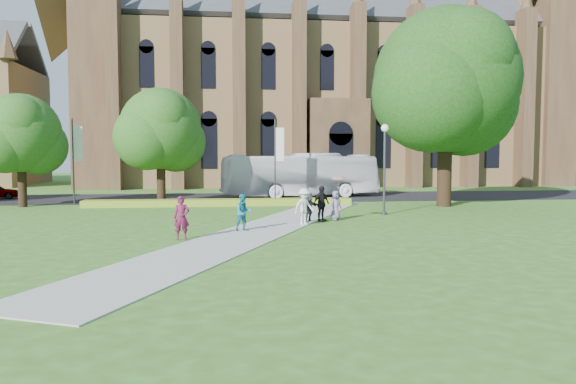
{
  "coord_description": "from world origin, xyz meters",
  "views": [
    {
      "loc": [
        -1.99,
        -25.03,
        3.59
      ],
      "look_at": [
        1.47,
        3.23,
        1.6
      ],
      "focal_mm": 35.0,
      "sensor_mm": 36.0,
      "label": 1
    }
  ],
  "objects": [
    {
      "name": "large_tree",
      "position": [
        13.0,
        11.0,
        8.37
      ],
      "size": [
        9.6,
        9.6,
        13.2
      ],
      "color": "#332114",
      "rests_on": "ground"
    },
    {
      "name": "pedestrian_1",
      "position": [
        -0.91,
        0.43,
        0.89
      ],
      "size": [
        0.97,
        0.84,
        1.69
      ],
      "primitive_type": "imported",
      "rotation": [
        0.0,
        0.0,
        0.28
      ],
      "color": "#1B6E88",
      "rests_on": "footpath"
    },
    {
      "name": "banner_pole_0",
      "position": [
        2.11,
        15.2,
        3.39
      ],
      "size": [
        0.7,
        0.1,
        6.0
      ],
      "color": "#38383D",
      "rests_on": "ground"
    },
    {
      "name": "road",
      "position": [
        0.0,
        20.0,
        0.01
      ],
      "size": [
        160.0,
        10.0,
        0.02
      ],
      "primitive_type": "cube",
      "color": "black",
      "rests_on": "ground"
    },
    {
      "name": "ground",
      "position": [
        0.0,
        0.0,
        0.0
      ],
      "size": [
        160.0,
        160.0,
        0.0
      ],
      "primitive_type": "plane",
      "color": "#39591A",
      "rests_on": "ground"
    },
    {
      "name": "banner_pole_1",
      "position": [
        -11.89,
        15.2,
        3.39
      ],
      "size": [
        0.7,
        0.1,
        6.0
      ],
      "color": "#38383D",
      "rests_on": "ground"
    },
    {
      "name": "pedestrian_0",
      "position": [
        -3.55,
        -1.79,
        0.93
      ],
      "size": [
        0.65,
        0.43,
        1.79
      ],
      "primitive_type": "imported",
      "rotation": [
        0.0,
        0.0,
        -0.01
      ],
      "color": "#5E1536",
      "rests_on": "footpath"
    },
    {
      "name": "pedestrian_5",
      "position": [
        2.58,
        3.42,
        0.81
      ],
      "size": [
        1.3,
        1.37,
        1.55
      ],
      "primitive_type": "imported",
      "rotation": [
        0.0,
        0.0,
        0.83
      ],
      "color": "#2D2A33",
      "rests_on": "footpath"
    },
    {
      "name": "flower_hedge",
      "position": [
        -2.0,
        13.2,
        0.23
      ],
      "size": [
        18.0,
        1.4,
        0.45
      ],
      "primitive_type": "cube",
      "color": "gold",
      "rests_on": "ground"
    },
    {
      "name": "tour_coach",
      "position": [
        4.52,
        19.74,
        1.79
      ],
      "size": [
        13.07,
        5.24,
        3.55
      ],
      "primitive_type": "imported",
      "rotation": [
        0.0,
        0.0,
        1.75
      ],
      "color": "white",
      "rests_on": "road"
    },
    {
      "name": "footpath",
      "position": [
        0.0,
        1.0,
        0.02
      ],
      "size": [
        15.58,
        28.54,
        0.04
      ],
      "primitive_type": "cube",
      "rotation": [
        0.0,
        0.0,
        -0.44
      ],
      "color": "#B2B2A8",
      "rests_on": "ground"
    },
    {
      "name": "pedestrian_2",
      "position": [
        2.17,
        2.3,
        0.94
      ],
      "size": [
        1.33,
        1.13,
        1.79
      ],
      "primitive_type": "imported",
      "rotation": [
        0.0,
        0.0,
        0.48
      ],
      "color": "silver",
      "rests_on": "footpath"
    },
    {
      "name": "parasol",
      "position": [
        4.32,
        4.19,
        1.95
      ],
      "size": [
        0.99,
        0.99,
        0.72
      ],
      "primitive_type": "imported",
      "rotation": [
        0.0,
        0.0,
        -0.24
      ],
      "color": "pink",
      "rests_on": "pedestrian_4"
    },
    {
      "name": "cathedral",
      "position": [
        10.0,
        39.73,
        12.98
      ],
      "size": [
        52.6,
        18.25,
        28.0
      ],
      "color": "brown",
      "rests_on": "ground"
    },
    {
      "name": "streetlamp",
      "position": [
        7.5,
        6.5,
        3.3
      ],
      "size": [
        0.44,
        0.44,
        5.24
      ],
      "color": "#38383D",
      "rests_on": "ground"
    },
    {
      "name": "pedestrian_4",
      "position": [
        4.14,
        4.09,
        0.81
      ],
      "size": [
        0.9,
        0.83,
        1.55
      ],
      "primitive_type": "imported",
      "rotation": [
        0.0,
        0.0,
        0.6
      ],
      "color": "slate",
      "rests_on": "footpath"
    },
    {
      "name": "street_tree_1",
      "position": [
        -6.0,
        14.5,
        5.22
      ],
      "size": [
        5.6,
        5.6,
        8.05
      ],
      "color": "#332114",
      "rests_on": "ground"
    },
    {
      "name": "pedestrian_3",
      "position": [
        3.24,
        3.45,
        0.97
      ],
      "size": [
        1.15,
        0.99,
        1.85
      ],
      "primitive_type": "imported",
      "rotation": [
        0.0,
        0.0,
        0.61
      ],
      "color": "black",
      "rests_on": "footpath"
    },
    {
      "name": "street_tree_0",
      "position": [
        -15.0,
        14.0,
        4.87
      ],
      "size": [
        5.2,
        5.2,
        7.5
      ],
      "color": "#332114",
      "rests_on": "ground"
    }
  ]
}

